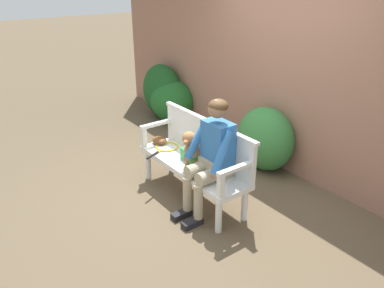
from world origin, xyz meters
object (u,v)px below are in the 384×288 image
object	(u,v)px
garden_bench	(192,168)
tennis_racket	(166,147)
dog_on_bench	(193,146)
baseball_glove	(159,140)
sports_bag	(193,155)
person_seated	(212,154)

from	to	relation	value
garden_bench	tennis_racket	distance (m)	0.55
garden_bench	dog_on_bench	world-z (taller)	dog_on_bench
garden_bench	baseball_glove	xyz separation A→B (m)	(-0.71, -0.01, 0.11)
sports_bag	dog_on_bench	bearing A→B (deg)	-35.88
person_seated	sports_bag	size ratio (longest dim) A/B	4.74
person_seated	garden_bench	bearing A→B (deg)	178.27
tennis_racket	sports_bag	world-z (taller)	sports_bag
tennis_racket	sports_bag	bearing A→B (deg)	7.93
dog_on_bench	baseball_glove	bearing A→B (deg)	-178.77
person_seated	baseball_glove	world-z (taller)	person_seated
garden_bench	dog_on_bench	distance (m)	0.28
tennis_racket	baseball_glove	xyz separation A→B (m)	(-0.17, 0.01, 0.04)
baseball_glove	sports_bag	size ratio (longest dim) A/B	0.79
sports_bag	tennis_racket	bearing A→B (deg)	-172.07
garden_bench	tennis_racket	world-z (taller)	tennis_racket
garden_bench	tennis_racket	xyz separation A→B (m)	(-0.54, -0.02, 0.07)
baseball_glove	person_seated	bearing A→B (deg)	-3.45
garden_bench	person_seated	size ratio (longest dim) A/B	1.20
tennis_racket	sports_bag	size ratio (longest dim) A/B	2.07
dog_on_bench	sports_bag	world-z (taller)	dog_on_bench
garden_bench	dog_on_bench	size ratio (longest dim) A/B	3.61
garden_bench	dog_on_bench	bearing A→B (deg)	49.57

